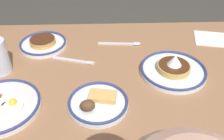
# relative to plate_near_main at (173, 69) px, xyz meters

# --- Properties ---
(dining_table) EXTENTS (1.27, 0.89, 0.75)m
(dining_table) POSITION_rel_plate_near_main_xyz_m (0.19, 0.01, -0.16)
(dining_table) COLOR #966845
(dining_table) RESTS_ON ground_plane
(plate_near_main) EXTENTS (0.26, 0.26, 0.08)m
(plate_near_main) POSITION_rel_plate_near_main_xyz_m (0.00, 0.00, 0.00)
(plate_near_main) COLOR white
(plate_near_main) RESTS_ON dining_table
(plate_center_pancakes) EXTENTS (0.21, 0.21, 0.04)m
(plate_center_pancakes) POSITION_rel_plate_near_main_xyz_m (0.55, -0.22, -0.00)
(plate_center_pancakes) COLOR white
(plate_center_pancakes) RESTS_ON dining_table
(plate_far_companion) EXTENTS (0.27, 0.27, 0.04)m
(plate_far_companion) POSITION_rel_plate_near_main_xyz_m (0.62, 0.18, -0.01)
(plate_far_companion) COLOR silver
(plate_far_companion) RESTS_ON dining_table
(plate_far_side) EXTENTS (0.21, 0.21, 0.05)m
(plate_far_side) POSITION_rel_plate_near_main_xyz_m (0.30, 0.18, -0.00)
(plate_far_side) COLOR white
(plate_far_side) RESTS_ON dining_table
(paper_napkin) EXTENTS (0.18, 0.17, 0.00)m
(paper_napkin) POSITION_rel_plate_near_main_xyz_m (-0.24, -0.26, -0.02)
(paper_napkin) COLOR white
(paper_napkin) RESTS_ON dining_table
(fork_far) EXTENTS (0.18, 0.07, 0.01)m
(fork_far) POSITION_rel_plate_near_main_xyz_m (0.40, -0.10, -0.02)
(fork_far) COLOR silver
(fork_far) RESTS_ON dining_table
(tea_spoon) EXTENTS (0.20, 0.03, 0.01)m
(tea_spoon) POSITION_rel_plate_near_main_xyz_m (0.17, -0.22, -0.01)
(tea_spoon) COLOR silver
(tea_spoon) RESTS_ON dining_table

